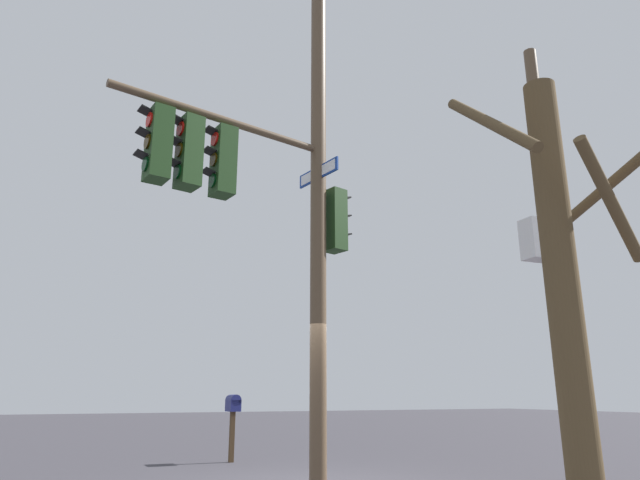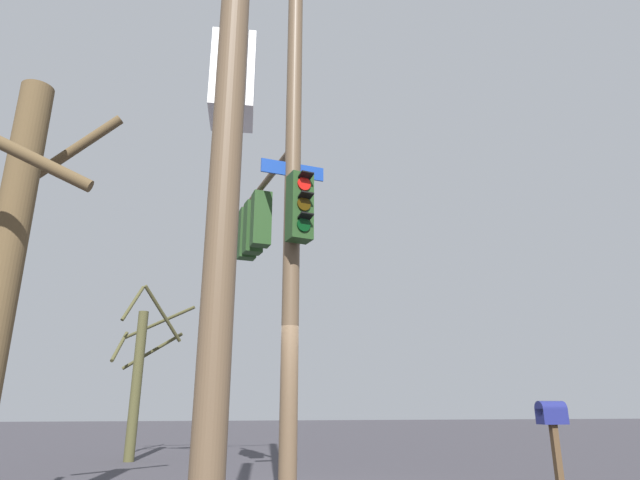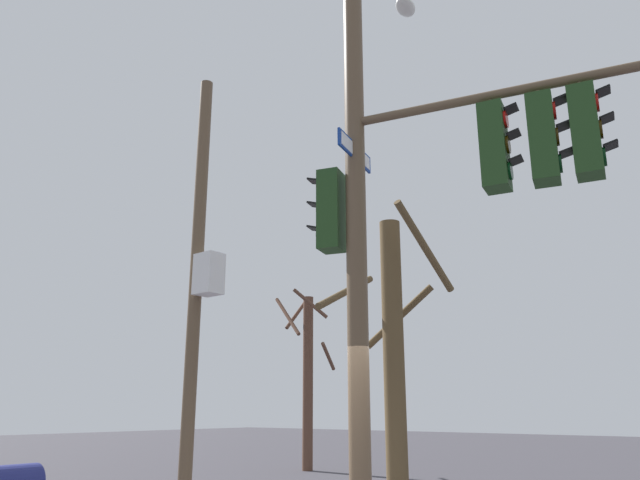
# 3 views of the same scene
# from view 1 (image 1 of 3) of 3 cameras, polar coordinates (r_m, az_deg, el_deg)

# --- Properties ---
(main_signal_pole_assembly) EXTENTS (3.73, 4.48, 9.85)m
(main_signal_pole_assembly) POSITION_cam_1_polar(r_m,az_deg,el_deg) (9.27, -3.20, 8.07)
(main_signal_pole_assembly) COLOR brown
(main_signal_pole_assembly) RESTS_ON ground
(secondary_pole_assembly) EXTENTS (0.39, 0.71, 8.11)m
(secondary_pole_assembly) POSITION_cam_1_polar(r_m,az_deg,el_deg) (10.98, 22.34, -0.33)
(secondary_pole_assembly) COLOR brown
(secondary_pole_assembly) RESTS_ON ground
(mailbox) EXTENTS (0.45, 0.25, 1.41)m
(mailbox) POSITION_cam_1_polar(r_m,az_deg,el_deg) (13.00, -8.90, -16.68)
(mailbox) COLOR #4C3823
(mailbox) RESTS_ON ground
(bare_tree_across_street) EXTENTS (2.07, 2.11, 5.36)m
(bare_tree_across_street) POSITION_cam_1_polar(r_m,az_deg,el_deg) (7.18, 23.59, -2.89)
(bare_tree_across_street) COLOR brown
(bare_tree_across_street) RESTS_ON ground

